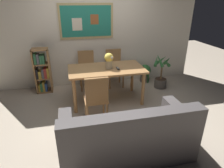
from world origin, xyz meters
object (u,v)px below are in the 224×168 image
at_px(dining_table, 106,73).
at_px(flower_vase, 109,60).
at_px(bookshelf, 42,71).
at_px(potted_ivy, 145,73).
at_px(potted_palm, 161,76).
at_px(tv_remote, 118,68).
at_px(dining_chair_near_left, 96,96).
at_px(dining_chair_far_right, 114,65).
at_px(leather_couch, 127,137).
at_px(dining_chair_far_left, 87,67).

distance_m(dining_table, flower_vase, 0.29).
distance_m(bookshelf, potted_ivy, 2.58).
relative_size(potted_ivy, potted_palm, 0.56).
bearing_deg(flower_vase, tv_remote, -21.11).
height_order(dining_chair_near_left, bookshelf, bookshelf).
relative_size(dining_chair_far_right, leather_couch, 0.51).
bearing_deg(potted_ivy, potted_palm, -61.66).
xyz_separation_m(dining_chair_far_left, dining_chair_near_left, (-0.01, -1.59, 0.00)).
distance_m(dining_chair_far_left, dining_chair_near_left, 1.59).
height_order(dining_table, dining_chair_near_left, dining_chair_near_left).
xyz_separation_m(dining_table, dining_chair_near_left, (-0.34, -0.78, -0.11)).
bearing_deg(tv_remote, dining_chair_near_left, -129.02).
xyz_separation_m(potted_palm, flower_vase, (-1.40, -0.40, 0.64)).
relative_size(dining_chair_far_left, dining_chair_far_right, 1.00).
bearing_deg(flower_vase, dining_chair_near_left, -117.33).
height_order(potted_palm, flower_vase, flower_vase).
distance_m(dining_chair_far_right, potted_ivy, 0.89).
bearing_deg(dining_chair_far_right, dining_table, -114.21).
height_order(dining_table, flower_vase, flower_vase).
xyz_separation_m(dining_chair_far_left, potted_palm, (1.77, -0.43, -0.24)).
bearing_deg(potted_ivy, tv_remote, -137.47).
distance_m(dining_chair_far_right, leather_couch, 2.50).
bearing_deg(potted_ivy, bookshelf, -179.47).
bearing_deg(potted_ivy, dining_table, -146.07).
bearing_deg(leather_couch, potted_palm, 53.51).
bearing_deg(flower_vase, potted_ivy, 36.05).
bearing_deg(dining_chair_near_left, dining_chair_far_left, 89.59).
bearing_deg(dining_table, flower_vase, -30.39).
bearing_deg(dining_chair_far_left, potted_ivy, 0.27).
xyz_separation_m(potted_ivy, potted_palm, (0.24, -0.44, 0.05)).
relative_size(potted_ivy, flower_vase, 1.52).
distance_m(bookshelf, potted_palm, 2.85).
xyz_separation_m(leather_couch, potted_palm, (1.50, 2.03, -0.01)).
bearing_deg(bookshelf, dining_chair_far_left, 0.91).
xyz_separation_m(dining_table, tv_remote, (0.22, -0.09, 0.11)).
distance_m(dining_table, potted_palm, 1.53).
bearing_deg(dining_chair_far_right, potted_ivy, 0.66).
xyz_separation_m(dining_table, potted_ivy, (1.21, 0.81, -0.40)).
bearing_deg(dining_chair_far_left, tv_remote, -58.75).
relative_size(dining_table, potted_palm, 1.76).
bearing_deg(dining_chair_far_right, flower_vase, -110.45).
relative_size(leather_couch, bookshelf, 1.72).
height_order(leather_couch, potted_palm, potted_palm).
xyz_separation_m(dining_table, potted_palm, (1.45, 0.37, -0.35)).
relative_size(dining_chair_far_right, tv_remote, 5.79).
bearing_deg(dining_table, leather_couch, -91.82).
xyz_separation_m(dining_chair_near_left, potted_palm, (1.78, 1.16, -0.24)).
xyz_separation_m(dining_chair_near_left, tv_remote, (0.56, 0.69, 0.22)).
height_order(dining_chair_far_right, potted_palm, dining_chair_far_right).
xyz_separation_m(dining_chair_far_right, flower_vase, (-0.31, -0.83, 0.40)).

